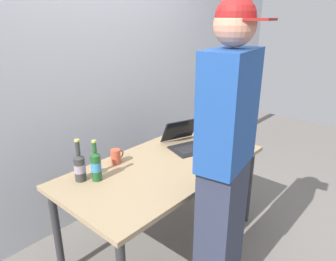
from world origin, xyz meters
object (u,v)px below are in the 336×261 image
object	(u,v)px
laptop	(187,141)
beer_bottle_amber	(80,166)
beer_bottle_brown	(96,165)
person_figure	(225,162)
coffee_mug	(116,156)

from	to	relation	value
laptop	beer_bottle_amber	xyz separation A→B (m)	(-0.91, 0.17, 0.05)
laptop	beer_bottle_brown	size ratio (longest dim) A/B	1.57
laptop	person_figure	world-z (taller)	person_figure
laptop	beer_bottle_brown	world-z (taller)	beer_bottle_brown
laptop	coffee_mug	xyz separation A→B (m)	(-0.59, 0.19, 0.01)
laptop	person_figure	xyz separation A→B (m)	(-0.46, -0.64, 0.18)
beer_bottle_amber	person_figure	world-z (taller)	person_figure
coffee_mug	beer_bottle_brown	bearing A→B (deg)	-158.33
beer_bottle_amber	person_figure	xyz separation A→B (m)	(0.45, -0.81, 0.13)
person_figure	beer_bottle_amber	bearing A→B (deg)	118.90
laptop	person_figure	bearing A→B (deg)	-125.85
beer_bottle_amber	beer_bottle_brown	distance (m)	0.11
beer_bottle_brown	laptop	bearing A→B (deg)	-6.54
person_figure	coffee_mug	size ratio (longest dim) A/B	16.64
beer_bottle_amber	beer_bottle_brown	bearing A→B (deg)	-46.66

